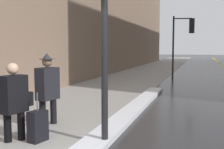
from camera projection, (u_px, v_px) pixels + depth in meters
sidewalk_slab at (139, 75)px, 18.83m from camera, size 4.00×80.00×0.01m
snow_bank_curb at (132, 110)px, 7.79m from camera, size 0.53×8.74×0.11m
traffic_light_near at (185, 33)px, 17.33m from camera, size 1.30×0.45×3.76m
pedestrian_with_shoulder_bag at (14, 98)px, 5.31m from camera, size 0.39×0.72×1.51m
pedestrian_nearside at (48, 86)px, 6.46m from camera, size 0.41×0.57×1.67m
rolling_suitcase at (38, 126)px, 5.32m from camera, size 0.30×0.40×0.95m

